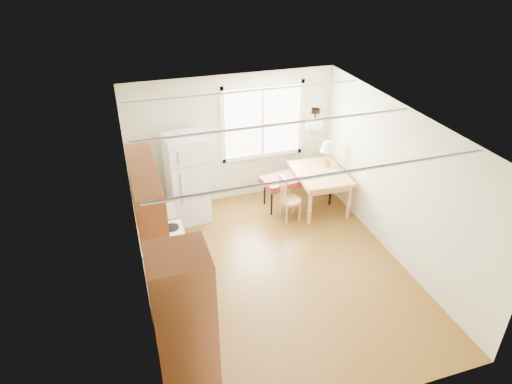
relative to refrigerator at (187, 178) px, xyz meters
name	(u,v)px	position (x,y,z in m)	size (l,w,h in m)	color
room_shell	(277,204)	(1.00, -1.99, 0.43)	(4.60, 5.60, 2.62)	#513210
kitchen_run	(169,277)	(-0.72, -2.63, 0.02)	(0.65, 3.40, 2.20)	brown
window_unit	(263,121)	(1.60, 0.48, 0.73)	(1.64, 0.05, 1.51)	white
pendant_light	(315,125)	(1.70, -1.59, 1.41)	(0.26, 0.26, 0.40)	#312216
refrigerator	(187,178)	(0.00, 0.00, 0.00)	(0.73, 0.73, 1.65)	white
bench	(298,177)	(2.10, -0.20, -0.22)	(1.51, 0.75, 0.67)	maroon
dining_table	(320,177)	(2.45, -0.39, -0.17)	(0.97, 1.26, 0.76)	#B88346
chair	(286,196)	(1.69, -0.65, -0.31)	(0.40, 0.39, 0.90)	#B88346
table_lamp	(328,148)	(2.68, -0.20, 0.31)	(0.29, 0.29, 0.51)	gold
coffee_maker	(175,301)	(-0.72, -3.31, 0.22)	(0.27, 0.31, 0.40)	black
kettle	(158,261)	(-0.81, -2.46, 0.17)	(0.12, 0.12, 0.23)	red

